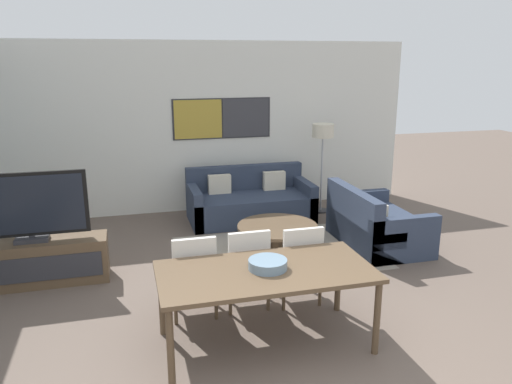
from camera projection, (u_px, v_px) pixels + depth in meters
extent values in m
cube|color=silver|center=(198.00, 128.00, 8.26)|extent=(7.33, 0.06, 2.80)
cube|color=#2D2D33|center=(222.00, 118.00, 8.29)|extent=(1.65, 0.01, 0.67)
cube|color=#B29333|center=(198.00, 119.00, 8.18)|extent=(0.79, 0.02, 0.63)
cube|color=#38383D|center=(246.00, 118.00, 8.38)|extent=(0.79, 0.02, 0.63)
cube|color=gray|center=(277.00, 252.00, 6.71)|extent=(2.61, 1.82, 0.01)
cube|color=brown|center=(35.00, 262.00, 5.72)|extent=(1.62, 0.42, 0.52)
cube|color=#2D2D33|center=(32.00, 270.00, 5.51)|extent=(1.49, 0.01, 0.28)
cube|color=#2D2D33|center=(32.00, 239.00, 5.64)|extent=(0.36, 0.20, 0.05)
cube|color=#2D2D33|center=(32.00, 234.00, 5.63)|extent=(0.06, 0.03, 0.08)
cube|color=black|center=(28.00, 204.00, 5.54)|extent=(1.28, 0.04, 0.73)
cube|color=black|center=(28.00, 205.00, 5.51)|extent=(1.19, 0.01, 0.66)
cube|color=#2D384C|center=(251.00, 207.00, 7.98)|extent=(1.94, 0.96, 0.42)
cube|color=#2D384C|center=(245.00, 189.00, 8.30)|extent=(1.94, 0.16, 0.82)
cube|color=#2D384C|center=(194.00, 206.00, 7.73)|extent=(0.14, 0.96, 0.60)
cube|color=#2D384C|center=(304.00, 198.00, 8.19)|extent=(0.14, 0.96, 0.60)
cube|color=beige|center=(220.00, 184.00, 7.98)|extent=(0.36, 0.12, 0.30)
cube|color=beige|center=(274.00, 181.00, 8.21)|extent=(0.36, 0.12, 0.30)
cube|color=#2D384C|center=(378.00, 230.00, 6.94)|extent=(0.96, 1.45, 0.42)
cube|color=#2D384C|center=(353.00, 219.00, 6.79)|extent=(0.16, 1.45, 0.82)
cube|color=#2D384C|center=(404.00, 240.00, 6.31)|extent=(0.96, 0.14, 0.60)
cube|color=#2D384C|center=(358.00, 210.00, 7.53)|extent=(0.96, 0.14, 0.60)
cube|color=beige|center=(377.00, 213.00, 6.49)|extent=(0.12, 0.36, 0.30)
cylinder|color=brown|center=(277.00, 251.00, 6.70)|extent=(0.48, 0.48, 0.03)
cylinder|color=brown|center=(277.00, 240.00, 6.66)|extent=(0.19, 0.19, 0.34)
cylinder|color=brown|center=(277.00, 227.00, 6.61)|extent=(1.07, 1.07, 0.04)
cube|color=brown|center=(266.00, 272.00, 4.39)|extent=(1.90, 0.93, 0.04)
cylinder|color=brown|center=(170.00, 348.00, 3.88)|extent=(0.06, 0.06, 0.69)
cylinder|color=brown|center=(377.00, 318.00, 4.33)|extent=(0.06, 0.06, 0.69)
cylinder|color=brown|center=(162.00, 301.00, 4.64)|extent=(0.06, 0.06, 0.69)
cylinder|color=brown|center=(338.00, 279.00, 5.09)|extent=(0.06, 0.06, 0.69)
cube|color=beige|center=(192.00, 274.00, 5.02)|extent=(0.46, 0.46, 0.06)
cube|color=beige|center=(195.00, 259.00, 4.77)|extent=(0.42, 0.05, 0.43)
cylinder|color=brown|center=(176.00, 306.00, 4.84)|extent=(0.04, 0.04, 0.39)
cylinder|color=brown|center=(216.00, 301.00, 4.94)|extent=(0.04, 0.04, 0.39)
cylinder|color=brown|center=(171.00, 288.00, 5.22)|extent=(0.04, 0.04, 0.39)
cylinder|color=brown|center=(209.00, 284.00, 5.32)|extent=(0.04, 0.04, 0.39)
cube|color=beige|center=(245.00, 267.00, 5.20)|extent=(0.46, 0.46, 0.06)
cube|color=beige|center=(249.00, 252.00, 4.94)|extent=(0.42, 0.05, 0.43)
cylinder|color=brown|center=(230.00, 297.00, 5.02)|extent=(0.04, 0.04, 0.39)
cylinder|color=brown|center=(268.00, 293.00, 5.12)|extent=(0.04, 0.04, 0.39)
cylinder|color=brown|center=(222.00, 281.00, 5.39)|extent=(0.04, 0.04, 0.39)
cylinder|color=brown|center=(258.00, 277.00, 5.49)|extent=(0.04, 0.04, 0.39)
cube|color=beige|center=(296.00, 263.00, 5.29)|extent=(0.46, 0.46, 0.06)
cube|color=beige|center=(303.00, 249.00, 5.04)|extent=(0.42, 0.05, 0.43)
cylinder|color=brown|center=(284.00, 293.00, 5.12)|extent=(0.04, 0.04, 0.39)
cylinder|color=brown|center=(320.00, 288.00, 5.22)|extent=(0.04, 0.04, 0.39)
cylinder|color=brown|center=(272.00, 277.00, 5.49)|extent=(0.04, 0.04, 0.39)
cylinder|color=brown|center=(307.00, 273.00, 5.59)|extent=(0.04, 0.04, 0.39)
cylinder|color=slate|center=(268.00, 264.00, 4.39)|extent=(0.34, 0.34, 0.09)
torus|color=slate|center=(268.00, 261.00, 4.38)|extent=(0.34, 0.34, 0.02)
cylinder|color=#2D2D33|center=(320.00, 210.00, 8.49)|extent=(0.28, 0.28, 0.02)
cylinder|color=#B7B7BC|center=(322.00, 174.00, 8.32)|extent=(0.03, 0.03, 1.24)
cylinder|color=beige|center=(323.00, 131.00, 8.13)|extent=(0.35, 0.35, 0.22)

